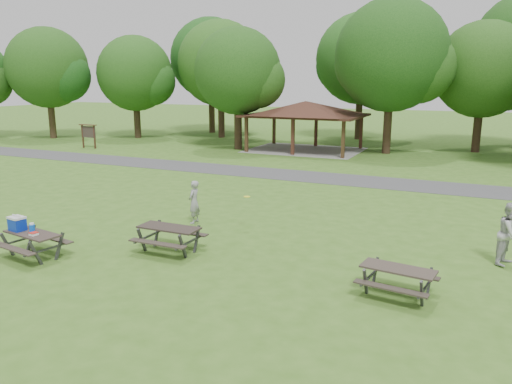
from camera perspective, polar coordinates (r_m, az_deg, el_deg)
The scene contains 18 objects.
ground at distance 15.95m, azimuth -9.36°, elevation -7.14°, with size 160.00×160.00×0.00m, color #3A651D.
asphalt_path at distance 28.23m, azimuth 6.61°, elevation 1.73°, with size 120.00×3.20×0.02m, color #3F3F42.
pavilion at distance 38.53m, azimuth 5.69°, elevation 9.28°, with size 8.60×7.01×3.76m.
notice_board at distance 41.85m, azimuth -18.62°, elevation 6.54°, with size 1.60×0.30×1.88m.
tree_row_a at distance 50.09m, azimuth -22.62°, elevation 12.73°, with size 7.56×7.20×9.97m.
tree_row_b at distance 47.97m, azimuth -13.57°, elevation 12.79°, with size 7.14×6.80×9.28m.
tree_row_c at distance 47.09m, azimuth -3.95°, elevation 14.17°, with size 8.19×7.80×10.67m.
tree_row_d at distance 39.01m, azimuth -1.98°, elevation 13.35°, with size 6.93×6.60×9.27m.
tree_row_e at distance 37.97m, azimuth 15.37°, elevation 14.46°, with size 8.40×8.00×11.02m.
tree_row_f at distance 40.91m, azimuth 24.61°, elevation 12.31°, with size 7.35×7.00×9.55m.
tree_deep_a at distance 51.61m, azimuth -5.07°, elevation 14.69°, with size 8.40×8.00×11.38m.
tree_deep_b at distance 46.60m, azimuth 12.06°, elevation 14.37°, with size 8.40×8.00×11.13m.
picnic_table_near at distance 16.91m, azimuth -24.66°, elevation -4.30°, with size 2.13×1.81×1.33m.
picnic_table_middle at distance 16.08m, azimuth -9.90°, elevation -4.61°, with size 1.98×1.61×0.86m.
picnic_table_far at distance 13.21m, azimuth 15.90°, elevation -9.08°, with size 1.98×1.67×0.79m.
frisbee_in_flight at distance 17.97m, azimuth -1.04°, elevation -0.53°, with size 0.28×0.28×0.02m.
frisbee_thrower at distance 19.09m, azimuth -7.10°, elevation -1.14°, with size 0.60×0.39×1.65m, color gray.
frisbee_catcher at distance 16.51m, azimuth 27.07°, elevation -4.28°, with size 0.92×0.72×1.89m, color #B0B0B3.
Camera 1 is at (8.49, -12.38, 5.40)m, focal length 35.00 mm.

